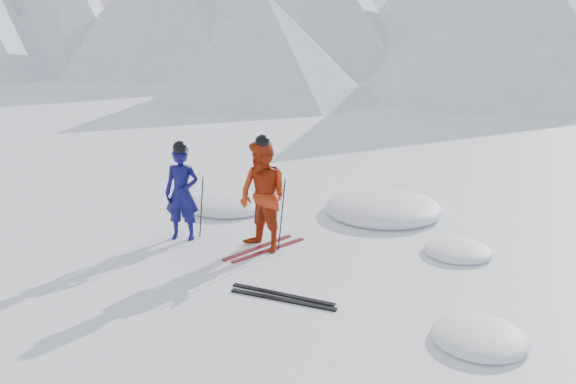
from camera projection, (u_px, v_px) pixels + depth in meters
The scene contains 12 objects.
ground at pixel (348, 277), 9.90m from camera, with size 160.00×160.00×0.00m, color white.
skier_blue at pixel (182, 194), 11.42m from camera, with size 0.65×0.43×1.79m, color #0D0D50.
skier_red at pixel (263, 196), 10.83m from camera, with size 0.98×0.76×2.01m, color #A82B0D.
pole_blue_left at pixel (176, 204), 11.77m from camera, with size 0.02×0.02×1.19m, color black.
pole_blue_right at pixel (201, 207), 11.57m from camera, with size 0.02×0.02×1.19m, color black.
pole_red_left at pixel (257, 208), 11.27m from camera, with size 0.02×0.02×1.34m, color black.
pole_red_right at pixel (282, 215), 10.88m from camera, with size 0.02×0.02×1.34m, color black.
ski_worn_left at pixel (258, 247), 11.16m from camera, with size 0.09×1.70×0.03m, color black.
ski_worn_right at pixel (269, 250), 11.03m from camera, with size 0.09×1.70×0.03m, color black.
ski_loose_a at pixel (283, 294), 9.23m from camera, with size 0.09×1.70×0.03m, color black.
ski_loose_b at pixel (283, 300), 9.06m from camera, with size 0.09×1.70×0.03m, color black.
snow_lumps at pixel (350, 220), 12.72m from camera, with size 7.95×6.27×0.55m.
Camera 1 is at (4.07, -8.26, 4.02)m, focal length 38.00 mm.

